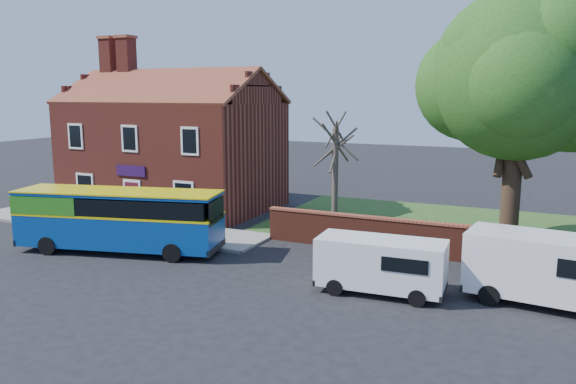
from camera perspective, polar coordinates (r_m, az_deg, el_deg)
The scene contains 11 objects.
ground at distance 23.17m, azimuth -14.11°, elevation -8.07°, with size 120.00×120.00×0.00m, color black.
pavement at distance 31.79m, azimuth -17.43°, elevation -3.21°, with size 18.00×3.50×0.12m, color gray.
kerb at distance 30.57m, azimuth -19.64°, elevation -3.84°, with size 18.00×0.15×0.14m, color slate.
grass_strip at distance 30.83m, azimuth 22.32°, elevation -3.99°, with size 26.00×12.00×0.04m, color #426B28.
shop_building at distance 35.65m, azimuth -11.52°, elevation 3.90°, with size 12.30×8.13×10.50m.
boundary_wall at distance 24.82m, azimuth 21.73°, elevation -5.33°, with size 22.00×0.38×1.60m.
bus at distance 26.39m, azimuth -17.35°, elevation -2.43°, with size 9.50×4.48×2.81m.
van_near at distance 20.37m, azimuth 9.46°, elevation -7.16°, with size 4.60×2.10×1.98m.
van_far at distance 20.84m, azimuth 25.25°, elevation -6.95°, with size 5.62×2.72×2.38m.
large_tree at distance 27.25m, azimuth 22.61°, elevation 10.43°, with size 9.56×7.56×11.66m.
bare_tree at distance 28.14m, azimuth 4.81°, elevation 1.72°, with size 2.22×2.64×5.91m.
Camera 1 is at (14.09, -16.99, 7.06)m, focal length 35.00 mm.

